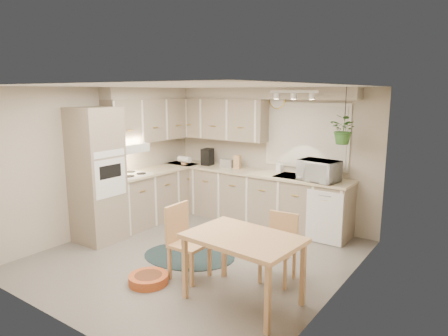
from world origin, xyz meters
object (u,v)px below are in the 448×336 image
at_px(chair_left, 189,242).
at_px(pet_bed, 148,279).
at_px(braided_rug, 189,256).
at_px(microwave, 319,168).
at_px(chair_back, 278,249).
at_px(dining_table, 243,269).

distance_m(chair_left, pet_bed, 0.67).
height_order(braided_rug, pet_bed, pet_bed).
xyz_separation_m(pet_bed, microwave, (1.07, 2.69, 1.09)).
relative_size(chair_back, pet_bed, 1.74).
distance_m(dining_table, pet_bed, 1.26).
bearing_deg(chair_left, microwave, 160.71).
height_order(chair_back, pet_bed, chair_back).
height_order(dining_table, braided_rug, dining_table).
xyz_separation_m(chair_left, braided_rug, (-0.44, 0.50, -0.46)).
distance_m(chair_left, braided_rug, 0.81).
xyz_separation_m(chair_back, pet_bed, (-1.26, -0.98, -0.37)).
relative_size(chair_back, microwave, 1.40).
height_order(chair_left, chair_back, chair_left).
height_order(chair_left, braided_rug, chair_left).
relative_size(chair_back, braided_rug, 0.63).
bearing_deg(pet_bed, chair_back, 37.71).
bearing_deg(microwave, chair_back, -74.81).
xyz_separation_m(chair_left, pet_bed, (-0.31, -0.43, -0.41)).
bearing_deg(braided_rug, chair_back, 2.01).
distance_m(chair_left, chair_back, 1.10).
distance_m(pet_bed, microwave, 3.09).
xyz_separation_m(chair_left, chair_back, (0.96, 0.55, -0.05)).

